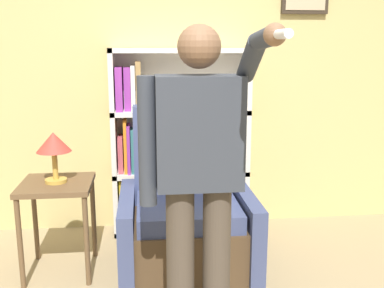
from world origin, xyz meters
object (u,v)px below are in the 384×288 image
at_px(armchair, 186,221).
at_px(side_table, 57,197).
at_px(table_lamp, 54,145).
at_px(bookcase, 167,145).
at_px(person_standing, 199,170).

bearing_deg(armchair, side_table, 176.52).
distance_m(armchair, table_lamp, 1.07).
bearing_deg(bookcase, armchair, -83.09).
height_order(bookcase, side_table, bookcase).
xyz_separation_m(armchair, table_lamp, (-0.90, 0.06, 0.57)).
relative_size(person_standing, side_table, 2.54).
height_order(bookcase, table_lamp, bookcase).
relative_size(armchair, table_lamp, 3.31).
relative_size(bookcase, armchair, 1.35).
bearing_deg(table_lamp, person_standing, -44.77).
bearing_deg(person_standing, side_table, 135.23).
height_order(side_table, table_lamp, table_lamp).
xyz_separation_m(side_table, table_lamp, (0.00, -0.00, 0.38)).
bearing_deg(armchair, bookcase, 96.91).
distance_m(bookcase, person_standing, 1.58).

